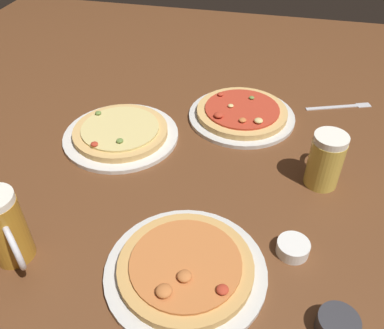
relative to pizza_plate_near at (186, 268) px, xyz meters
name	(u,v)px	position (x,y,z in m)	size (l,w,h in m)	color
ground_plane	(192,175)	(-0.06, 0.31, -0.03)	(2.40, 2.40, 0.03)	brown
pizza_plate_near	(186,268)	(0.00, 0.00, 0.00)	(0.33, 0.33, 0.05)	silver
pizza_plate_far	(121,133)	(-0.29, 0.41, 0.00)	(0.33, 0.33, 0.05)	silver
pizza_plate_side	(242,113)	(0.03, 0.59, 0.00)	(0.33, 0.33, 0.05)	silver
beer_mug_dark	(6,229)	(-0.36, -0.04, 0.07)	(0.12, 0.11, 0.17)	#B27A23
beer_mug_amber	(326,159)	(0.27, 0.35, 0.06)	(0.08, 0.14, 0.14)	gold
ramekin_sauce	(337,325)	(0.29, -0.06, 0.00)	(0.07, 0.07, 0.04)	#333338
ramekin_butter	(293,248)	(0.21, 0.10, 0.00)	(0.07, 0.07, 0.03)	white
fork_left	(340,106)	(0.34, 0.73, -0.01)	(0.21, 0.09, 0.01)	silver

